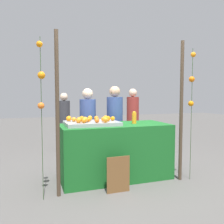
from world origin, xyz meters
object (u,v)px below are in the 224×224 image
at_px(juice_bottle, 134,118).
at_px(vendor_left, 88,131).
at_px(orange_0, 96,118).
at_px(chalkboard_sign, 118,175).
at_px(vendor_right, 115,129).
at_px(stall_counter, 115,151).
at_px(orange_1, 106,118).

relative_size(juice_bottle, vendor_left, 0.14).
distance_m(orange_0, chalkboard_sign, 1.10).
distance_m(vendor_left, vendor_right, 0.55).
bearing_deg(chalkboard_sign, stall_counter, 74.68).
height_order(juice_bottle, chalkboard_sign, juice_bottle).
distance_m(orange_1, vendor_left, 0.60).
relative_size(stall_counter, vendor_left, 1.19).
xyz_separation_m(stall_counter, vendor_left, (-0.31, 0.70, 0.26)).
relative_size(stall_counter, chalkboard_sign, 3.38).
bearing_deg(chalkboard_sign, vendor_left, 96.21).
xyz_separation_m(juice_bottle, chalkboard_sign, (-0.53, -0.61, -0.77)).
height_order(stall_counter, orange_0, orange_0).
bearing_deg(juice_bottle, stall_counter, -179.74).
bearing_deg(stall_counter, vendor_left, 113.98).
bearing_deg(orange_1, juice_bottle, -26.58).
height_order(stall_counter, vendor_right, vendor_right).
height_order(juice_bottle, vendor_right, vendor_right).
relative_size(juice_bottle, chalkboard_sign, 0.39).
bearing_deg(orange_0, vendor_left, 92.96).
xyz_separation_m(orange_0, juice_bottle, (0.64, -0.17, 0.00)).
bearing_deg(chalkboard_sign, orange_0, 98.35).
bearing_deg(orange_1, orange_0, -163.71).
distance_m(stall_counter, vendor_left, 0.80).
height_order(orange_0, orange_1, same).
height_order(orange_1, juice_bottle, juice_bottle).
height_order(chalkboard_sign, vendor_right, vendor_right).
xyz_separation_m(juice_bottle, vendor_left, (-0.67, 0.69, -0.30)).
bearing_deg(vendor_left, stall_counter, -66.02).
bearing_deg(orange_0, stall_counter, -31.49).
distance_m(stall_counter, orange_0, 0.65).
relative_size(orange_1, juice_bottle, 0.35).
xyz_separation_m(orange_1, vendor_left, (-0.22, 0.47, -0.30)).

